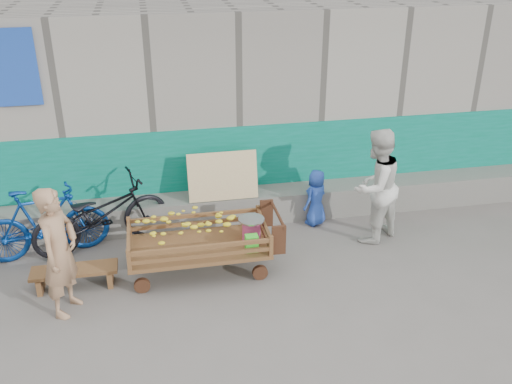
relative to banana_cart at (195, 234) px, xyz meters
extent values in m
plane|color=#5E5A55|center=(0.22, -1.05, -0.56)|extent=(80.00, 80.00, 0.00)
cube|color=gray|center=(0.22, 3.05, 0.94)|extent=(12.00, 3.00, 3.00)
cube|color=#037052|center=(0.22, 1.53, 0.14)|extent=(12.00, 0.03, 1.40)
cube|color=slate|center=(0.22, 1.30, -0.33)|extent=(12.00, 0.50, 0.45)
cube|color=tan|center=(0.52, 1.17, 0.24)|extent=(1.00, 0.19, 0.68)
cube|color=#1E47B0|center=(-2.08, 1.51, 1.84)|extent=(0.55, 0.03, 1.00)
cube|color=#543623|center=(0.03, 0.00, -0.19)|extent=(1.76, 0.88, 0.05)
cylinder|color=#33190F|center=(-0.70, -0.32, -0.46)|extent=(0.20, 0.06, 0.20)
cube|color=#543623|center=(-0.82, -0.41, -0.03)|extent=(0.05, 0.05, 0.27)
cylinder|color=#33190F|center=(-0.70, 0.32, -0.46)|extent=(0.20, 0.06, 0.20)
cube|color=#543623|center=(-0.82, 0.41, -0.03)|extent=(0.05, 0.05, 0.27)
cylinder|color=#33190F|center=(0.77, -0.32, -0.46)|extent=(0.20, 0.06, 0.20)
cube|color=#543623|center=(0.88, -0.41, -0.03)|extent=(0.05, 0.05, 0.27)
cylinder|color=#33190F|center=(0.77, 0.32, -0.46)|extent=(0.20, 0.06, 0.20)
cube|color=#543623|center=(0.88, 0.41, -0.03)|extent=(0.05, 0.05, 0.27)
cube|color=#543623|center=(0.03, -0.41, -0.07)|extent=(1.70, 0.04, 0.05)
cube|color=#543623|center=(0.03, -0.41, 0.05)|extent=(1.70, 0.04, 0.05)
cube|color=#543623|center=(0.03, 0.41, -0.07)|extent=(1.70, 0.04, 0.05)
cube|color=#543623|center=(0.03, 0.41, 0.05)|extent=(1.70, 0.04, 0.05)
cube|color=#543623|center=(-0.82, 0.00, -0.07)|extent=(0.04, 0.82, 0.05)
cube|color=#543623|center=(-0.82, 0.00, 0.05)|extent=(0.04, 0.82, 0.05)
cube|color=#543623|center=(0.88, 0.00, -0.07)|extent=(0.04, 0.82, 0.05)
cube|color=#543623|center=(0.88, 0.00, 0.05)|extent=(0.04, 0.82, 0.05)
cylinder|color=#33190F|center=(1.06, 0.00, 0.18)|extent=(0.04, 0.78, 0.04)
cube|color=#33190F|center=(0.99, 0.36, 0.01)|extent=(0.18, 0.04, 0.39)
cube|color=#33190F|center=(0.99, -0.36, 0.01)|extent=(0.18, 0.04, 0.39)
ellipsoid|color=gold|center=(-0.06, 0.00, 0.05)|extent=(1.27, 0.68, 0.43)
cylinder|color=#D64286|center=(0.72, 0.00, -0.04)|extent=(0.23, 0.23, 0.25)
cylinder|color=silver|center=(0.72, 0.00, 0.10)|extent=(0.03, 0.03, 0.06)
cylinder|color=silver|center=(0.72, 0.00, 0.14)|extent=(0.33, 0.33, 0.02)
cube|color=#38D52A|center=(0.67, -0.27, -0.05)|extent=(0.16, 0.12, 0.21)
cube|color=#543623|center=(-1.50, -0.04, -0.32)|extent=(1.04, 0.31, 0.04)
cube|color=#543623|center=(-1.92, -0.04, -0.45)|extent=(0.06, 0.29, 0.21)
cube|color=#543623|center=(-1.09, -0.04, -0.45)|extent=(0.06, 0.29, 0.21)
imported|color=#9B7354|center=(-1.55, -0.50, 0.23)|extent=(0.57, 0.67, 1.56)
imported|color=silver|center=(2.52, 0.39, 0.26)|extent=(1.00, 0.93, 1.64)
imported|color=blue|center=(1.87, 0.96, -0.13)|extent=(0.50, 0.46, 0.86)
imported|color=black|center=(-1.20, 0.90, -0.06)|extent=(1.99, 1.23, 0.99)
imported|color=navy|center=(-1.92, 0.80, -0.05)|extent=(1.72, 0.75, 1.00)
camera|label=1|loc=(-0.46, -6.24, 3.55)|focal=40.00mm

